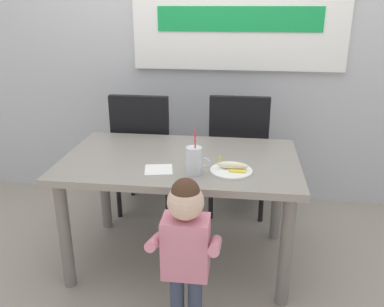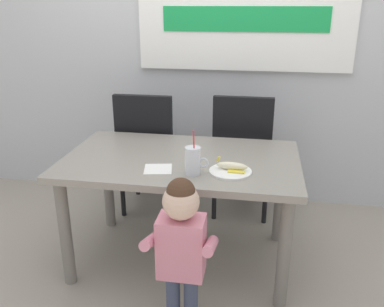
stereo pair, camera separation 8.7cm
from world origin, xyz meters
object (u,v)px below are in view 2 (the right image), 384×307
dining_table (181,172)px  toddler_standing (181,240)px  milk_cup (193,162)px  paper_napkin (158,169)px  dining_chair_right (242,149)px  snack_plate (230,171)px  dining_chair_left (149,147)px  peeled_banana (232,166)px

dining_table → toddler_standing: (0.12, -0.60, -0.08)m
dining_table → toddler_standing: 0.62m
milk_cup → paper_napkin: size_ratio=1.67×
milk_cup → dining_chair_right: bearing=76.2°
toddler_standing → paper_napkin: toddler_standing is taller
toddler_standing → snack_plate: 0.50m
snack_plate → paper_napkin: size_ratio=1.53×
dining_table → paper_napkin: 0.24m
dining_table → dining_chair_left: size_ratio=1.44×
dining_chair_left → paper_napkin: bearing=109.3°
dining_chair_left → dining_chair_right: (0.70, 0.07, 0.00)m
paper_napkin → dining_chair_right: bearing=64.2°
dining_chair_right → toddler_standing: (-0.21, -1.27, -0.02)m
dining_table → dining_chair_left: dining_chair_left is taller
dining_table → dining_chair_left: bearing=121.8°
milk_cup → toddler_standing: bearing=-88.9°
snack_plate → dining_table: bearing=149.4°
toddler_standing → paper_napkin: (-0.21, 0.40, 0.18)m
dining_chair_left → snack_plate: (0.67, -0.78, 0.17)m
dining_chair_left → paper_napkin: dining_chair_left is taller
dining_chair_right → snack_plate: 0.86m
milk_cup → peeled_banana: (0.20, 0.07, -0.04)m
dining_table → dining_chair_right: dining_chair_right is taller
dining_chair_right → milk_cup: dining_chair_right is taller
milk_cup → snack_plate: 0.21m
dining_chair_right → snack_plate: dining_chair_right is taller
dining_chair_right → peeled_banana: (-0.02, -0.83, 0.19)m
peeled_banana → paper_napkin: peeled_banana is taller
dining_chair_right → milk_cup: size_ratio=3.82×
toddler_standing → snack_plate: size_ratio=3.64×
dining_table → peeled_banana: (0.31, -0.17, 0.13)m
peeled_banana → snack_plate: bearing=-121.7°
milk_cup → peeled_banana: 0.22m
toddler_standing → milk_cup: size_ratio=3.34×
toddler_standing → peeled_banana: size_ratio=4.83×
dining_table → dining_chair_right: (0.33, 0.67, -0.07)m
toddler_standing → snack_plate: toddler_standing is taller
dining_chair_right → milk_cup: bearing=76.2°
paper_napkin → toddler_standing: bearing=-62.6°
dining_table → snack_plate: bearing=-30.6°
toddler_standing → dining_chair_left: bearing=112.1°
dining_chair_left → peeled_banana: (0.68, -0.76, 0.19)m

